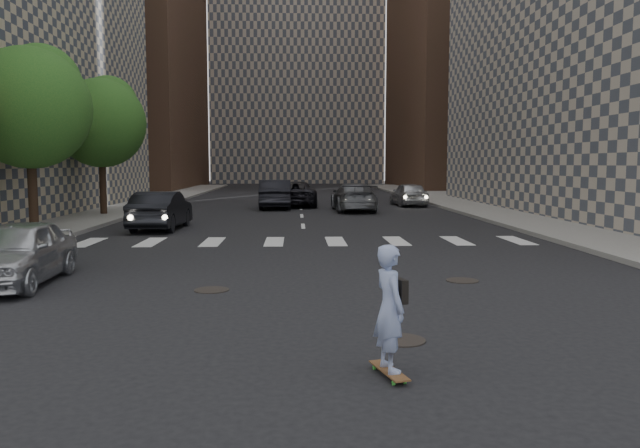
# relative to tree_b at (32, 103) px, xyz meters

# --- Properties ---
(ground) EXTENTS (160.00, 160.00, 0.00)m
(ground) POSITION_rel_tree_b_xyz_m (9.45, -11.14, -4.65)
(ground) COLOR black
(ground) RESTS_ON ground
(sidewalk_left) EXTENTS (13.00, 80.00, 0.15)m
(sidewalk_left) POSITION_rel_tree_b_xyz_m (-5.05, 8.86, -4.57)
(sidewalk_left) COLOR gray
(sidewalk_left) RESTS_ON ground
(sidewalk_right) EXTENTS (13.00, 80.00, 0.15)m
(sidewalk_right) POSITION_rel_tree_b_xyz_m (23.95, 8.86, -4.57)
(sidewalk_right) COLOR gray
(sidewalk_right) RESTS_ON ground
(tower_right) EXTENTS (18.00, 24.00, 36.00)m
(tower_right) POSITION_rel_tree_b_xyz_m (29.45, 43.86, 13.35)
(tower_right) COLOR brown
(tower_right) RESTS_ON ground
(tower_center) EXTENTS (22.00, 20.00, 48.00)m
(tower_center) POSITION_rel_tree_b_xyz_m (9.45, 66.86, 19.35)
(tower_center) COLOR #ADA08E
(tower_center) RESTS_ON ground
(tree_b) EXTENTS (4.20, 4.20, 6.60)m
(tree_b) POSITION_rel_tree_b_xyz_m (0.00, 0.00, 0.00)
(tree_b) COLOR #382619
(tree_b) RESTS_ON sidewalk_left
(tree_c) EXTENTS (4.20, 4.20, 6.60)m
(tree_c) POSITION_rel_tree_b_xyz_m (0.00, 8.00, 0.00)
(tree_c) COLOR #382619
(tree_c) RESTS_ON sidewalk_left
(manhole_a) EXTENTS (0.70, 0.70, 0.02)m
(manhole_a) POSITION_rel_tree_b_xyz_m (10.65, -13.64, -4.64)
(manhole_a) COLOR black
(manhole_a) RESTS_ON ground
(manhole_b) EXTENTS (0.70, 0.70, 0.02)m
(manhole_b) POSITION_rel_tree_b_xyz_m (7.45, -9.94, -4.64)
(manhole_b) COLOR black
(manhole_b) RESTS_ON ground
(manhole_c) EXTENTS (0.70, 0.70, 0.02)m
(manhole_c) POSITION_rel_tree_b_xyz_m (12.75, -9.14, -4.64)
(manhole_c) COLOR black
(manhole_c) RESTS_ON ground
(skateboarder) EXTENTS (0.49, 0.82, 1.59)m
(skateboarder) POSITION_rel_tree_b_xyz_m (10.25, -15.13, -3.81)
(skateboarder) COLOR brown
(skateboarder) RESTS_ON ground
(silver_sedan) EXTENTS (1.79, 4.06, 1.36)m
(silver_sedan) POSITION_rel_tree_b_xyz_m (3.29, -9.14, -3.97)
(silver_sedan) COLOR silver
(silver_sedan) RESTS_ON ground
(traffic_car_a) EXTENTS (1.71, 4.51, 1.47)m
(traffic_car_a) POSITION_rel_tree_b_xyz_m (3.96, 1.86, -3.91)
(traffic_car_a) COLOR black
(traffic_car_a) RESTS_ON ground
(traffic_car_b) EXTENTS (2.27, 5.25, 1.50)m
(traffic_car_b) POSITION_rel_tree_b_xyz_m (12.25, 10.86, -3.89)
(traffic_car_b) COLOR #54565B
(traffic_car_b) RESTS_ON ground
(traffic_car_c) EXTENTS (2.51, 5.36, 1.48)m
(traffic_car_c) POSITION_rel_tree_b_xyz_m (9.17, 14.86, -3.90)
(traffic_car_c) COLOR black
(traffic_car_c) RESTS_ON ground
(traffic_car_d) EXTENTS (1.90, 4.26, 1.42)m
(traffic_car_d) POSITION_rel_tree_b_xyz_m (15.95, 14.81, -3.93)
(traffic_car_d) COLOR #B9BCC1
(traffic_car_d) RESTS_ON ground
(traffic_car_e) EXTENTS (1.79, 4.95, 1.62)m
(traffic_car_e) POSITION_rel_tree_b_xyz_m (8.02, 13.09, -3.84)
(traffic_car_e) COLOR black
(traffic_car_e) RESTS_ON ground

